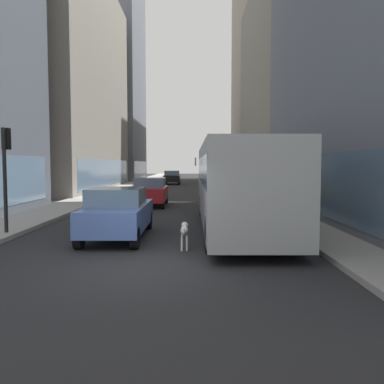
{
  "coord_description": "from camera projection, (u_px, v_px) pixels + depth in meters",
  "views": [
    {
      "loc": [
        1.17,
        -9.21,
        2.37
      ],
      "look_at": [
        1.12,
        4.94,
        1.4
      ],
      "focal_mm": 37.98,
      "sensor_mm": 36.0,
      "label": 1
    }
  ],
  "objects": [
    {
      "name": "car_yellow_taxi",
      "position": [
        220.0,
        190.0,
        24.73
      ],
      "size": [
        1.93,
        4.51,
        1.62
      ],
      "color": "yellow",
      "rests_on": "ground"
    },
    {
      "name": "car_blue_hatchback",
      "position": [
        120.0,
        213.0,
        13.01
      ],
      "size": [
        1.78,
        4.41,
        1.62
      ],
      "color": "#4C6BB7",
      "rests_on": "ground"
    },
    {
      "name": "building_left_far",
      "position": [
        102.0,
        73.0,
        57.83
      ],
      "size": [
        11.33,
        14.82,
        30.82
      ],
      "color": "slate",
      "rests_on": "ground"
    },
    {
      "name": "car_black_suv",
      "position": [
        174.0,
        177.0,
        48.48
      ],
      "size": [
        1.88,
        4.22,
        1.62
      ],
      "color": "black",
      "rests_on": "ground"
    },
    {
      "name": "building_right_mid",
      "position": [
        312.0,
        88.0,
        36.75
      ],
      "size": [
        10.42,
        18.95,
        18.61
      ],
      "color": "gray",
      "rests_on": "ground"
    },
    {
      "name": "dalmatian_dog",
      "position": [
        186.0,
        231.0,
        11.34
      ],
      "size": [
        0.22,
        0.96,
        0.72
      ],
      "color": "white",
      "rests_on": "ground"
    },
    {
      "name": "pedestrian_with_handbag",
      "position": [
        311.0,
        204.0,
        13.92
      ],
      "size": [
        0.45,
        0.34,
        1.69
      ],
      "color": "#1E1E2D",
      "rests_on": "sidewalk_right"
    },
    {
      "name": "traffic_light_near",
      "position": [
        7.0,
        162.0,
        13.22
      ],
      "size": [
        0.24,
        0.4,
        3.4
      ],
      "color": "black",
      "rests_on": "sidewalk_left"
    },
    {
      "name": "sidewalk_right",
      "position": [
        235.0,
        185.0,
        44.25
      ],
      "size": [
        2.4,
        110.0,
        0.15
      ],
      "primitive_type": "cube",
      "color": "gray",
      "rests_on": "ground"
    },
    {
      "name": "building_right_far",
      "position": [
        269.0,
        75.0,
        57.43
      ],
      "size": [
        8.27,
        21.12,
        30.16
      ],
      "color": "#A0937F",
      "rests_on": "ground"
    },
    {
      "name": "sidewalk_left",
      "position": [
        131.0,
        185.0,
        44.29
      ],
      "size": [
        2.4,
        110.0,
        0.15
      ],
      "primitive_type": "cube",
      "color": "#9E9991",
      "rests_on": "ground"
    },
    {
      "name": "transit_bus",
      "position": [
        238.0,
        180.0,
        14.88
      ],
      "size": [
        2.78,
        11.53,
        3.05
      ],
      "color": "#999EA3",
      "rests_on": "ground"
    },
    {
      "name": "building_left_mid",
      "position": [
        52.0,
        83.0,
        37.5
      ],
      "size": [
        10.51,
        23.14,
        19.69
      ],
      "color": "gray",
      "rests_on": "ground"
    },
    {
      "name": "car_red_coupe",
      "position": [
        152.0,
        191.0,
        23.12
      ],
      "size": [
        1.78,
        4.07,
        1.62
      ],
      "color": "red",
      "rests_on": "ground"
    },
    {
      "name": "ground_plane",
      "position": [
        183.0,
        186.0,
        44.28
      ],
      "size": [
        120.0,
        120.0,
        0.0
      ],
      "primitive_type": "plane",
      "color": "#232326"
    }
  ]
}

